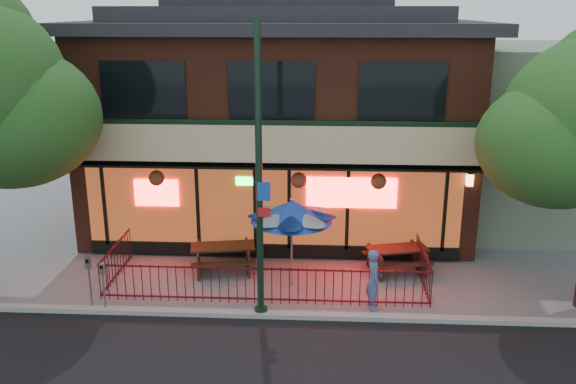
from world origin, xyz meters
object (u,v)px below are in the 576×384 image
at_px(picnic_table_left, 223,254).
at_px(patio_umbrella, 292,211).
at_px(picnic_table_right, 397,256).
at_px(pedestrian, 374,279).
at_px(parking_meter_far, 89,275).
at_px(parking_meter_near, 103,280).
at_px(street_light, 259,192).

relative_size(picnic_table_left, patio_umbrella, 0.81).
xyz_separation_m(picnic_table_right, patio_umbrella, (-2.94, -1.02, 1.63)).
height_order(pedestrian, parking_meter_far, pedestrian).
height_order(picnic_table_left, picnic_table_right, picnic_table_left).
xyz_separation_m(picnic_table_left, patio_umbrella, (1.99, -0.82, 1.60)).
bearing_deg(picnic_table_right, patio_umbrella, -160.77).
bearing_deg(parking_meter_near, patio_umbrella, 22.08).
distance_m(patio_umbrella, pedestrian, 2.77).
relative_size(street_light, picnic_table_left, 3.48).
bearing_deg(picnic_table_left, parking_meter_far, -138.29).
relative_size(picnic_table_right, parking_meter_far, 1.38).
bearing_deg(picnic_table_left, pedestrian, -26.76).
xyz_separation_m(picnic_table_right, parking_meter_near, (-7.43, -2.85, 0.40)).
bearing_deg(street_light, picnic_table_right, 37.60).
bearing_deg(parking_meter_near, picnic_table_left, 46.50).
height_order(pedestrian, parking_meter_near, pedestrian).
distance_m(picnic_table_right, patio_umbrella, 3.51).
bearing_deg(pedestrian, picnic_table_left, 60.52).
distance_m(street_light, parking_meter_near, 4.46).
xyz_separation_m(picnic_table_right, pedestrian, (-0.84, -2.27, 0.31)).
bearing_deg(patio_umbrella, street_light, -110.71).
bearing_deg(picnic_table_right, parking_meter_far, -160.46).
bearing_deg(picnic_table_right, parking_meter_near, -159.03).
bearing_deg(picnic_table_left, parking_meter_near, -133.50).
height_order(picnic_table_left, patio_umbrella, patio_umbrella).
height_order(picnic_table_right, patio_umbrella, patio_umbrella).
bearing_deg(parking_meter_near, pedestrian, 5.03).
bearing_deg(patio_umbrella, parking_meter_near, -157.92).
distance_m(parking_meter_near, parking_meter_far, 0.39).
height_order(picnic_table_left, parking_meter_near, parking_meter_near).
relative_size(pedestrian, parking_meter_near, 1.21).
xyz_separation_m(picnic_table_left, pedestrian, (4.08, -2.06, 0.28)).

